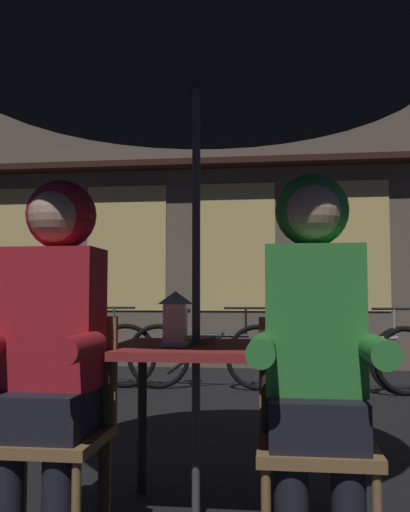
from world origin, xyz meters
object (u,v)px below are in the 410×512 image
(lantern, at_px, (175,317))
(bicycle_second, at_px, (76,354))
(book, at_px, (189,340))
(patio_umbrella, at_px, (196,49))
(chair_right, at_px, (315,426))
(person_left_hooded, at_px, (52,324))
(chair_left, at_px, (56,419))
(bicycle_fourth, at_px, (356,360))
(person_right_hooded, at_px, (315,326))
(cafe_table, at_px, (196,368))
(bicycle_third, at_px, (207,355))

(lantern, relative_size, bicycle_second, 0.14)
(lantern, height_order, book, lantern)
(patio_umbrella, height_order, chair_right, patio_umbrella)
(person_left_hooded, bearing_deg, chair_left, 90.00)
(chair_left, bearing_deg, bicycle_fourth, 65.93)
(person_right_hooded, bearing_deg, cafe_table, 138.43)
(lantern, relative_size, chair_left, 0.27)
(patio_umbrella, height_order, book, patio_umbrella)
(chair_right, relative_size, bicycle_second, 0.52)
(lantern, relative_size, chair_right, 0.27)
(patio_umbrella, height_order, lantern, patio_umbrella)
(bicycle_fourth, distance_m, book, 3.24)
(bicycle_third, height_order, book, bicycle_third)
(cafe_table, distance_m, person_left_hooded, 0.67)
(person_left_hooded, xyz_separation_m, book, (0.43, 0.54, -0.09))
(lantern, bearing_deg, chair_left, -142.82)
(bicycle_second, bearing_deg, person_left_hooded, -71.49)
(chair_left, relative_size, bicycle_fourth, 0.53)
(cafe_table, height_order, bicycle_fourth, bicycle_fourth)
(chair_left, relative_size, book, 4.35)
(patio_umbrella, height_order, bicycle_fourth, patio_umbrella)
(chair_right, height_order, book, chair_right)
(chair_right, xyz_separation_m, bicycle_second, (-2.21, 3.67, -0.14))
(chair_left, bearing_deg, chair_right, 0.00)
(chair_right, bearing_deg, bicycle_fourth, 80.27)
(chair_left, xyz_separation_m, chair_right, (0.96, 0.00, 0.00))
(chair_right, height_order, bicycle_second, chair_right)
(patio_umbrella, bearing_deg, chair_right, -37.55)
(chair_right, distance_m, bicycle_second, 4.29)
(lantern, xyz_separation_m, chair_right, (0.56, -0.30, -0.37))
(bicycle_third, xyz_separation_m, book, (0.31, -3.24, 0.41))
(person_right_hooded, height_order, bicycle_fourth, person_right_hooded)
(person_right_hooded, bearing_deg, lantern, 147.22)
(book, bearing_deg, chair_left, -104.80)
(book, bearing_deg, person_right_hooded, -18.42)
(chair_right, distance_m, person_right_hooded, 0.36)
(patio_umbrella, relative_size, person_left_hooded, 1.65)
(chair_left, xyz_separation_m, bicycle_fourth, (1.56, 3.49, -0.14))
(chair_left, height_order, bicycle_second, chair_left)
(patio_umbrella, distance_m, person_left_hooded, 1.37)
(patio_umbrella, bearing_deg, person_right_hooded, -41.57)
(patio_umbrella, height_order, chair_left, patio_umbrella)
(patio_umbrella, xyz_separation_m, chair_left, (-0.48, -0.37, -1.57))
(bicycle_third, bearing_deg, bicycle_second, -178.25)
(person_right_hooded, xyz_separation_m, bicycle_second, (-2.21, 3.73, -0.50))
(cafe_table, xyz_separation_m, person_right_hooded, (0.48, -0.43, 0.21))
(person_left_hooded, height_order, person_right_hooded, same)
(chair_left, height_order, person_left_hooded, person_left_hooded)
(bicycle_second, distance_m, bicycle_third, 1.37)
(person_right_hooded, height_order, book, person_right_hooded)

